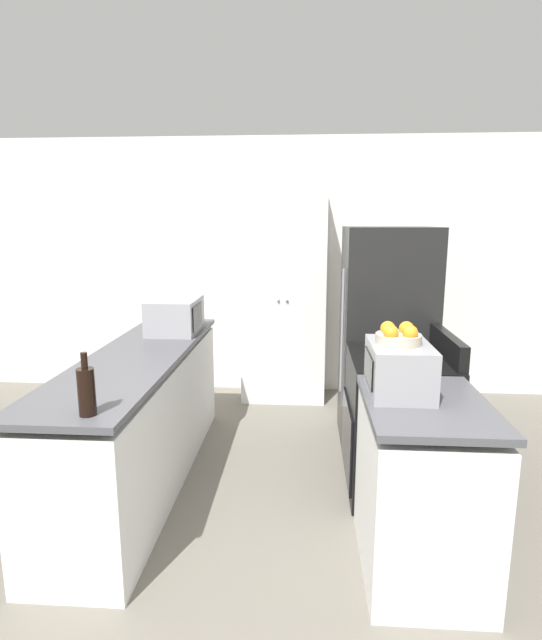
{
  "coord_description": "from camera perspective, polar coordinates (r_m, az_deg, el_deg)",
  "views": [
    {
      "loc": [
        0.25,
        -1.84,
        1.78
      ],
      "look_at": [
        0.0,
        1.81,
        1.05
      ],
      "focal_mm": 28.0,
      "sensor_mm": 36.0,
      "label": 1
    }
  ],
  "objects": [
    {
      "name": "stove",
      "position": [
        3.48,
        14.26,
        -11.28
      ],
      "size": [
        0.66,
        0.74,
        1.07
      ],
      "color": "black",
      "rests_on": "ground_plane"
    },
    {
      "name": "pantry_cabinet",
      "position": [
        4.93,
        1.48,
        2.73
      ],
      "size": [
        0.82,
        0.49,
        2.09
      ],
      "color": "white",
      "rests_on": "ground_plane"
    },
    {
      "name": "toaster_oven",
      "position": [
        2.63,
        14.42,
        -5.38
      ],
      "size": [
        0.31,
        0.43,
        0.26
      ],
      "color": "#939399",
      "rests_on": "counter_right"
    },
    {
      "name": "counter_left",
      "position": [
        3.59,
        -14.63,
        -11.02
      ],
      "size": [
        0.6,
        2.39,
        0.91
      ],
      "color": "silver",
      "rests_on": "ground_plane"
    },
    {
      "name": "wine_bottle",
      "position": [
        2.41,
        -20.34,
        -7.57
      ],
      "size": [
        0.08,
        0.08,
        0.29
      ],
      "color": "black",
      "rests_on": "counter_left"
    },
    {
      "name": "fruit_bowl",
      "position": [
        2.59,
        14.37,
        -1.73
      ],
      "size": [
        0.23,
        0.23,
        0.11
      ],
      "color": "#B2A893",
      "rests_on": "toaster_oven"
    },
    {
      "name": "microwave",
      "position": [
        4.0,
        -10.89,
        0.52
      ],
      "size": [
        0.37,
        0.5,
        0.26
      ],
      "color": "#939399",
      "rests_on": "counter_left"
    },
    {
      "name": "refrigerator",
      "position": [
        4.08,
        12.95,
        -1.94
      ],
      "size": [
        0.71,
        0.7,
        1.73
      ],
      "color": "black",
      "rests_on": "ground_plane"
    },
    {
      "name": "counter_right",
      "position": [
        2.78,
        16.82,
        -18.09
      ],
      "size": [
        0.6,
        0.83,
        0.91
      ],
      "color": "silver",
      "rests_on": "ground_plane"
    },
    {
      "name": "ground_plane",
      "position": [
        2.58,
        -3.31,
        -32.52
      ],
      "size": [
        14.0,
        14.0,
        0.0
      ],
      "primitive_type": "plane",
      "color": "#666056"
    },
    {
      "name": "wall_back",
      "position": [
        5.18,
        1.17,
        6.0
      ],
      "size": [
        7.0,
        0.06,
        2.6
      ],
      "color": "white",
      "rests_on": "ground_plane"
    }
  ]
}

